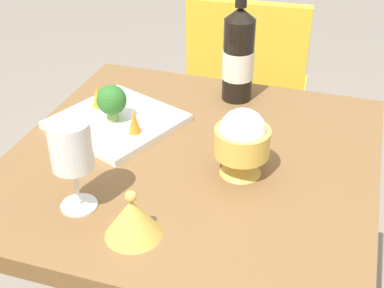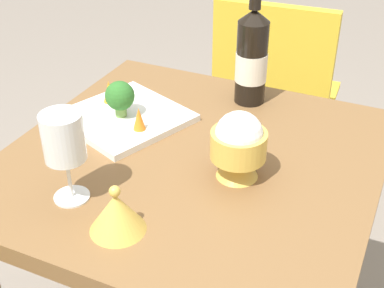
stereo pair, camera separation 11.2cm
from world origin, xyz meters
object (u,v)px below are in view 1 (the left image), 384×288
(serving_plate, at_px, (117,121))
(carrot_garnish_right, at_px, (134,122))
(rice_bowl, at_px, (242,141))
(broccoli_floret, at_px, (112,101))
(wine_glass, at_px, (71,147))
(wine_bottle, at_px, (238,54))
(rice_bowl_lid, at_px, (132,217))
(chair_by_wall, at_px, (247,84))
(carrot_garnish_left, at_px, (98,96))

(serving_plate, height_order, carrot_garnish_right, carrot_garnish_right)
(rice_bowl, height_order, broccoli_floret, rice_bowl)
(wine_glass, height_order, carrot_garnish_right, wine_glass)
(wine_glass, distance_m, serving_plate, 0.33)
(wine_bottle, bearing_deg, carrot_garnish_right, -122.70)
(rice_bowl_lid, distance_m, carrot_garnish_right, 0.32)
(rice_bowl, distance_m, serving_plate, 0.34)
(chair_by_wall, xyz_separation_m, broccoli_floret, (-0.16, -0.75, 0.28))
(chair_by_wall, bearing_deg, serving_plate, -105.17)
(carrot_garnish_left, bearing_deg, rice_bowl_lid, -56.45)
(serving_plate, height_order, carrot_garnish_left, carrot_garnish_left)
(chair_by_wall, xyz_separation_m, wine_glass, (-0.09, -1.04, 0.35))
(wine_bottle, distance_m, serving_plate, 0.33)
(wine_bottle, distance_m, carrot_garnish_right, 0.32)
(broccoli_floret, bearing_deg, rice_bowl_lid, -60.09)
(serving_plate, bearing_deg, rice_bowl, -17.49)
(serving_plate, distance_m, broccoli_floret, 0.06)
(rice_bowl_lid, relative_size, carrot_garnish_left, 1.83)
(rice_bowl_lid, bearing_deg, broccoli_floret, 119.91)
(wine_glass, distance_m, carrot_garnish_right, 0.27)
(wine_glass, distance_m, rice_bowl, 0.33)
(serving_plate, bearing_deg, chair_by_wall, 78.30)
(rice_bowl_lid, bearing_deg, chair_by_wall, 91.70)
(rice_bowl, relative_size, rice_bowl_lid, 1.42)
(wine_bottle, xyz_separation_m, carrot_garnish_left, (-0.30, -0.17, -0.07))
(rice_bowl, bearing_deg, wine_bottle, 105.20)
(wine_bottle, xyz_separation_m, wine_glass, (-0.17, -0.51, 0.01))
(wine_bottle, relative_size, wine_glass, 1.70)
(carrot_garnish_right, bearing_deg, carrot_garnish_left, 146.82)
(chair_by_wall, relative_size, serving_plate, 2.62)
(wine_bottle, bearing_deg, carrot_garnish_left, -149.51)
(broccoli_floret, bearing_deg, carrot_garnish_left, 141.31)
(chair_by_wall, distance_m, rice_bowl_lid, 1.11)
(broccoli_floret, bearing_deg, carrot_garnish_right, -27.57)
(wine_glass, relative_size, carrot_garnish_right, 3.37)
(rice_bowl_lid, relative_size, broccoli_floret, 1.17)
(wine_glass, bearing_deg, rice_bowl, 37.21)
(broccoli_floret, relative_size, carrot_garnish_right, 1.62)
(chair_by_wall, height_order, rice_bowl_lid, chair_by_wall)
(carrot_garnish_left, xyz_separation_m, carrot_garnish_right, (0.13, -0.09, -0.00))
(rice_bowl, bearing_deg, rice_bowl_lid, -119.10)
(broccoli_floret, height_order, carrot_garnish_left, broccoli_floret)
(chair_by_wall, distance_m, rice_bowl, 0.90)
(chair_by_wall, bearing_deg, carrot_garnish_right, -99.89)
(wine_bottle, distance_m, broccoli_floret, 0.33)
(wine_bottle, height_order, serving_plate, wine_bottle)
(serving_plate, relative_size, broccoli_floret, 3.78)
(chair_by_wall, bearing_deg, broccoli_floret, -105.30)
(rice_bowl_lid, bearing_deg, wine_glass, 161.97)
(wine_bottle, relative_size, carrot_garnish_right, 5.74)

